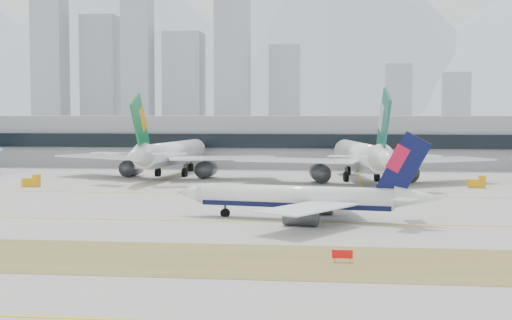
# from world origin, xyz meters

# --- Properties ---
(ground) EXTENTS (3000.00, 3000.00, 0.00)m
(ground) POSITION_xyz_m (0.00, 0.00, 0.00)
(ground) COLOR #A19D96
(ground) RESTS_ON ground
(apron_markings) EXTENTS (360.00, 122.22, 0.06)m
(apron_markings) POSITION_xyz_m (0.00, -53.95, 0.02)
(apron_markings) COLOR olive
(apron_markings) RESTS_ON ground
(taxiing_airliner) EXTENTS (39.74, 34.19, 13.40)m
(taxiing_airliner) POSITION_xyz_m (13.16, -2.26, 3.23)
(taxiing_airliner) COLOR white
(taxiing_airliner) RESTS_ON ground
(widebody_eva) EXTENTS (57.20, 56.20, 20.47)m
(widebody_eva) POSITION_xyz_m (-23.60, 66.00, 5.44)
(widebody_eva) COLOR white
(widebody_eva) RESTS_ON ground
(widebody_cathay) EXTENTS (58.61, 58.00, 21.18)m
(widebody_cathay) POSITION_xyz_m (23.54, 58.33, 5.63)
(widebody_cathay) COLOR white
(widebody_cathay) RESTS_ON ground
(terminal) EXTENTS (280.00, 43.10, 15.00)m
(terminal) POSITION_xyz_m (0.00, 114.84, 7.50)
(terminal) COLOR gray
(terminal) RESTS_ON ground
(hold_sign_right) EXTENTS (2.20, 0.15, 1.35)m
(hold_sign_right) POSITION_xyz_m (18.47, -32.00, 0.88)
(hold_sign_right) COLOR red
(hold_sign_right) RESTS_ON ground
(gse_c) EXTENTS (3.55, 2.00, 2.60)m
(gse_c) POSITION_xyz_m (47.27, 47.71, 1.05)
(gse_c) COLOR orange
(gse_c) RESTS_ON ground
(gse_b) EXTENTS (3.55, 2.00, 2.60)m
(gse_b) POSITION_xyz_m (-47.59, 39.34, 1.05)
(gse_b) COLOR orange
(gse_b) RESTS_ON ground
(city_skyline) EXTENTS (342.00, 49.80, 140.00)m
(city_skyline) POSITION_xyz_m (-106.76, 453.42, 49.80)
(city_skyline) COLOR #9499A9
(city_skyline) RESTS_ON ground
(mountain_ridge) EXTENTS (2830.00, 1120.00, 470.00)m
(mountain_ridge) POSITION_xyz_m (33.00, 1404.14, 181.85)
(mountain_ridge) COLOR #9EA8B7
(mountain_ridge) RESTS_ON ground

